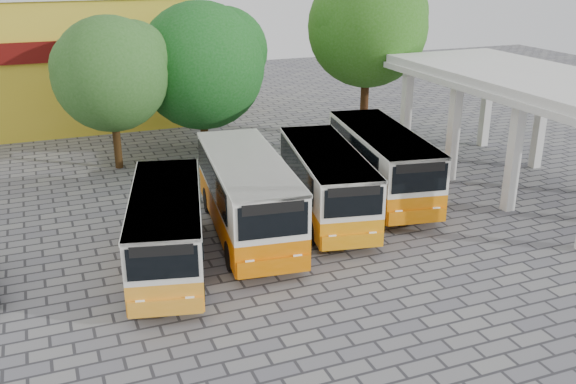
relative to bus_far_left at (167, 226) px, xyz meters
name	(u,v)px	position (x,y,z in m)	size (l,w,h in m)	color
ground	(368,256)	(7.04, -1.79, -1.62)	(90.00, 90.00, 0.00)	slate
terminal_shelter	(535,85)	(17.54, 2.21, 3.29)	(6.80, 15.80, 5.40)	silver
shophouse_block	(27,59)	(-3.96, 24.19, 2.54)	(20.40, 10.40, 8.30)	gold
bus_far_left	(167,226)	(0.00, 0.00, 0.00)	(4.04, 8.18, 2.81)	orange
bus_centre_left	(247,192)	(3.51, 1.70, 0.21)	(3.68, 9.03, 3.16)	#D96A00
bus_centre_right	(326,179)	(7.15, 2.26, 0.07)	(3.95, 8.49, 2.93)	orange
bus_far_right	(382,159)	(10.52, 3.56, 0.16)	(3.96, 8.89, 3.08)	orange
tree_left	(112,70)	(-0.03, 12.30, 3.46)	(6.04, 5.76, 7.78)	#39240E
tree_middle	(203,61)	(4.99, 13.79, 3.38)	(7.29, 6.94, 8.24)	#432C12
tree_right	(369,23)	(14.86, 13.31, 5.11)	(7.36, 7.01, 10.01)	#432511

